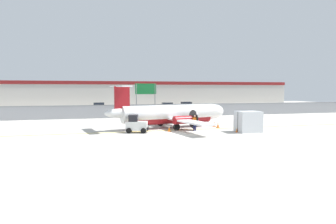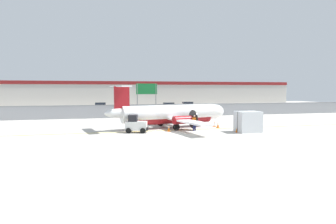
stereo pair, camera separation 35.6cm
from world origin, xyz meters
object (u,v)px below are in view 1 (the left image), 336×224
Objects in this scene: ground_crew_worker at (195,122)px; parked_car_1 at (98,106)px; commuter_airplane at (172,114)px; traffic_cone_near_left at (214,124)px; parked_car_0 at (54,111)px; highway_sign at (146,92)px; baggage_tug at (136,125)px; traffic_cone_far_left at (169,129)px; traffic_cone_near_right at (237,129)px; parked_car_3 at (167,106)px; cargo_container at (248,122)px; traffic_cone_far_right at (218,125)px; parked_car_2 at (141,109)px; parked_car_4 at (186,105)px.

ground_crew_worker and parked_car_1 have the same top height.
traffic_cone_near_left is at bearing -13.44° from commuter_airplane.
highway_sign is (15.09, -3.98, 3.24)m from parked_car_0.
highway_sign is at bearing 92.81° from baggage_tug.
traffic_cone_near_left is 6.95m from traffic_cone_far_left.
parked_car_3 is at bearing 88.29° from traffic_cone_near_right.
ground_crew_worker is 5.68m from cargo_container.
traffic_cone_far_right is at bearing -26.62° from commuter_airplane.
traffic_cone_far_left is 0.15× the size of parked_car_3.
parked_car_1 is 0.99× the size of parked_car_3.
ground_crew_worker is at bearing 15.06° from baggage_tug.
baggage_tug is 1.04× the size of cargo_container.
highway_sign reaches higher than traffic_cone_near_left.
traffic_cone_near_right is (5.68, -5.27, -1.29)m from commuter_airplane.
traffic_cone_far_left is 1.00× the size of traffic_cone_far_right.
traffic_cone_far_right is 29.67m from parked_car_3.
parked_car_1 is (-14.36, 37.28, -0.21)m from cargo_container.
ground_crew_worker is 31.57m from parked_car_3.
traffic_cone_far_left is (-6.84, 2.34, 0.00)m from traffic_cone_near_right.
traffic_cone_near_right is 7.23m from traffic_cone_far_left.
commuter_airplane is 28.96m from parked_car_3.
traffic_cone_far_left is at bearing 161.09° from traffic_cone_near_right.
highway_sign is at bearing 79.49° from commuter_airplane.
baggage_tug is 3.98× the size of traffic_cone_far_right.
traffic_cone_near_right is at bearing -53.68° from commuter_airplane.
parked_car_2 is 1.01× the size of parked_car_3.
parked_car_0 is 15.94m from highway_sign.
parked_car_1 is (-2.78, 34.75, 0.04)m from baggage_tug.
baggage_tug is 3.98× the size of traffic_cone_near_right.
baggage_tug is 0.59× the size of parked_car_3.
parked_car_1 is 19.30m from parked_car_4.
parked_car_3 is at bearing 87.09° from traffic_cone_far_right.
traffic_cone_far_right is at bearing 104.22° from ground_crew_worker.
traffic_cone_near_left is at bearing 91.16° from parked_car_3.
parked_car_0 is at bearing 115.97° from commuter_airplane.
traffic_cone_near_left is 0.12× the size of highway_sign.
commuter_airplane reaches higher than parked_car_4.
traffic_cone_near_left is 0.15× the size of parked_car_4.
traffic_cone_near_left is at bearing 118.14° from ground_crew_worker.
traffic_cone_far_left is 0.15× the size of parked_car_2.
traffic_cone_near_right is 0.15× the size of parked_car_1.
commuter_airplane is at bearing 177.41° from traffic_cone_near_left.
traffic_cone_near_left is at bearing 113.52° from parked_car_1.
cargo_container reaches higher than parked_car_3.
parked_car_3 is at bearing 87.13° from traffic_cone_near_left.
ground_crew_worker reaches higher than traffic_cone_near_left.
commuter_airplane is 3.40m from traffic_cone_far_left.
parked_car_4 is at bearing 80.39° from traffic_cone_near_right.
traffic_cone_far_left is 35.91m from parked_car_4.
parked_car_4 is at bearing -150.48° from parked_car_3.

